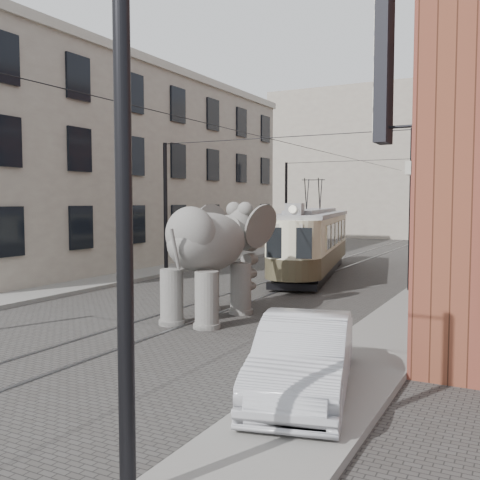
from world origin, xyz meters
The scene contains 10 objects.
ground centered at (0.00, 0.00, 0.00)m, with size 120.00×120.00×0.00m, color #3B3936.
tram_rails centered at (0.00, 0.00, 0.01)m, with size 1.54×80.00×0.02m, color slate, non-canonical shape.
sidewalk_right centered at (6.00, 0.00, 0.07)m, with size 2.00×60.00×0.15m, color slate.
sidewalk_left centered at (-6.50, 0.00, 0.07)m, with size 2.00×60.00×0.15m, color slate.
stucco_building centered at (-11.00, 10.00, 5.00)m, with size 7.00×24.00×10.00m, color gray.
distant_block centered at (0.00, 40.00, 7.00)m, with size 28.00×10.00×14.00m, color gray.
catenary centered at (-0.20, 5.00, 3.00)m, with size 11.00×30.20×6.00m, color black, non-canonical shape.
tram centered at (0.13, 9.59, 2.21)m, with size 2.29×11.12×4.41m, color beige, non-canonical shape.
elephant centered at (0.85, -1.05, 1.70)m, with size 3.06×5.56×3.40m, color #5D5A56, non-canonical shape.
parked_car centered at (5.61, -5.80, 0.70)m, with size 1.50×4.25×1.40m, color #A5A5AA.
Camera 1 is at (8.95, -14.55, 3.38)m, focal length 41.31 mm.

